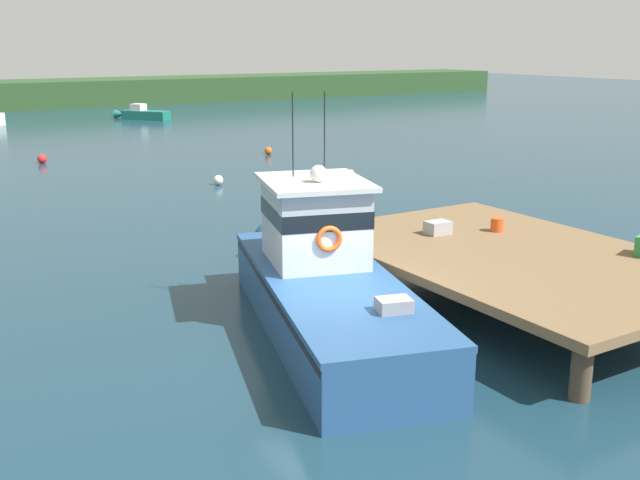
{
  "coord_description": "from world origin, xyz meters",
  "views": [
    {
      "loc": [
        -7.46,
        -11.47,
        5.79
      ],
      "look_at": [
        1.2,
        2.56,
        1.4
      ],
      "focal_mm": 41.67,
      "sensor_mm": 36.0,
      "label": 1
    }
  ],
  "objects_px": {
    "crate_stack_mid_dock": "(438,228)",
    "mooring_buoy_outer": "(268,151)",
    "mooring_buoy_inshore": "(218,180)",
    "main_fishing_boat": "(323,279)",
    "moored_boat_mid_harbor": "(142,114)",
    "bait_bucket": "(497,225)",
    "mooring_buoy_channel_marker": "(42,159)",
    "deckhand_by_the_boat": "(350,201)"
  },
  "relations": [
    {
      "from": "moored_boat_mid_harbor",
      "to": "mooring_buoy_outer",
      "type": "relative_size",
      "value": 10.26
    },
    {
      "from": "bait_bucket",
      "to": "mooring_buoy_inshore",
      "type": "relative_size",
      "value": 0.82
    },
    {
      "from": "bait_bucket",
      "to": "mooring_buoy_inshore",
      "type": "height_order",
      "value": "bait_bucket"
    },
    {
      "from": "mooring_buoy_outer",
      "to": "mooring_buoy_channel_marker",
      "type": "relative_size",
      "value": 0.92
    },
    {
      "from": "moored_boat_mid_harbor",
      "to": "bait_bucket",
      "type": "bearing_deg",
      "value": -97.23
    },
    {
      "from": "bait_bucket",
      "to": "deckhand_by_the_boat",
      "type": "bearing_deg",
      "value": 153.38
    },
    {
      "from": "bait_bucket",
      "to": "moored_boat_mid_harbor",
      "type": "bearing_deg",
      "value": 82.77
    },
    {
      "from": "main_fishing_boat",
      "to": "crate_stack_mid_dock",
      "type": "distance_m",
      "value": 4.18
    },
    {
      "from": "deckhand_by_the_boat",
      "to": "mooring_buoy_channel_marker",
      "type": "relative_size",
      "value": 3.62
    },
    {
      "from": "crate_stack_mid_dock",
      "to": "bait_bucket",
      "type": "bearing_deg",
      "value": -22.09
    },
    {
      "from": "bait_bucket",
      "to": "mooring_buoy_outer",
      "type": "bearing_deg",
      "value": 76.93
    },
    {
      "from": "mooring_buoy_inshore",
      "to": "mooring_buoy_outer",
      "type": "relative_size",
      "value": 1.0
    },
    {
      "from": "mooring_buoy_inshore",
      "to": "main_fishing_boat",
      "type": "bearing_deg",
      "value": -106.48
    },
    {
      "from": "moored_boat_mid_harbor",
      "to": "mooring_buoy_inshore",
      "type": "relative_size",
      "value": 10.24
    },
    {
      "from": "moored_boat_mid_harbor",
      "to": "mooring_buoy_inshore",
      "type": "bearing_deg",
      "value": -102.54
    },
    {
      "from": "crate_stack_mid_dock",
      "to": "mooring_buoy_outer",
      "type": "distance_m",
      "value": 22.45
    },
    {
      "from": "main_fishing_boat",
      "to": "deckhand_by_the_boat",
      "type": "relative_size",
      "value": 6.08
    },
    {
      "from": "crate_stack_mid_dock",
      "to": "mooring_buoy_inshore",
      "type": "relative_size",
      "value": 1.44
    },
    {
      "from": "mooring_buoy_channel_marker",
      "to": "main_fishing_boat",
      "type": "bearing_deg",
      "value": -89.19
    },
    {
      "from": "mooring_buoy_outer",
      "to": "deckhand_by_the_boat",
      "type": "bearing_deg",
      "value": -112.54
    },
    {
      "from": "mooring_buoy_inshore",
      "to": "bait_bucket",
      "type": "bearing_deg",
      "value": -87.08
    },
    {
      "from": "crate_stack_mid_dock",
      "to": "mooring_buoy_outer",
      "type": "bearing_deg",
      "value": 73.02
    },
    {
      "from": "main_fishing_boat",
      "to": "bait_bucket",
      "type": "height_order",
      "value": "main_fishing_boat"
    },
    {
      "from": "main_fishing_boat",
      "to": "moored_boat_mid_harbor",
      "type": "distance_m",
      "value": 45.73
    },
    {
      "from": "mooring_buoy_inshore",
      "to": "mooring_buoy_outer",
      "type": "xyz_separation_m",
      "value": [
        5.89,
        6.67,
        -0.0
      ]
    },
    {
      "from": "crate_stack_mid_dock",
      "to": "bait_bucket",
      "type": "distance_m",
      "value": 1.55
    },
    {
      "from": "main_fishing_boat",
      "to": "moored_boat_mid_harbor",
      "type": "height_order",
      "value": "main_fishing_boat"
    },
    {
      "from": "mooring_buoy_inshore",
      "to": "mooring_buoy_outer",
      "type": "bearing_deg",
      "value": 48.54
    },
    {
      "from": "moored_boat_mid_harbor",
      "to": "mooring_buoy_channel_marker",
      "type": "bearing_deg",
      "value": -121.5
    },
    {
      "from": "crate_stack_mid_dock",
      "to": "mooring_buoy_channel_marker",
      "type": "relative_size",
      "value": 1.33
    },
    {
      "from": "main_fishing_boat",
      "to": "deckhand_by_the_boat",
      "type": "height_order",
      "value": "main_fishing_boat"
    },
    {
      "from": "crate_stack_mid_dock",
      "to": "mooring_buoy_inshore",
      "type": "distance_m",
      "value": 14.83
    },
    {
      "from": "mooring_buoy_outer",
      "to": "crate_stack_mid_dock",
      "type": "bearing_deg",
      "value": -106.98
    },
    {
      "from": "moored_boat_mid_harbor",
      "to": "mooring_buoy_channel_marker",
      "type": "height_order",
      "value": "moored_boat_mid_harbor"
    },
    {
      "from": "deckhand_by_the_boat",
      "to": "mooring_buoy_inshore",
      "type": "xyz_separation_m",
      "value": [
        2.55,
        13.68,
        -1.85
      ]
    },
    {
      "from": "main_fishing_boat",
      "to": "moored_boat_mid_harbor",
      "type": "xyz_separation_m",
      "value": [
        11.03,
        44.37,
        -0.6
      ]
    },
    {
      "from": "main_fishing_boat",
      "to": "crate_stack_mid_dock",
      "type": "xyz_separation_m",
      "value": [
        4.03,
        1.07,
        0.35
      ]
    },
    {
      "from": "main_fishing_boat",
      "to": "mooring_buoy_channel_marker",
      "type": "xyz_separation_m",
      "value": [
        -0.36,
        25.78,
        -0.78
      ]
    },
    {
      "from": "bait_bucket",
      "to": "deckhand_by_the_boat",
      "type": "height_order",
      "value": "deckhand_by_the_boat"
    },
    {
      "from": "main_fishing_boat",
      "to": "mooring_buoy_outer",
      "type": "relative_size",
      "value": 23.88
    },
    {
      "from": "moored_boat_mid_harbor",
      "to": "main_fishing_boat",
      "type": "bearing_deg",
      "value": -103.96
    },
    {
      "from": "bait_bucket",
      "to": "mooring_buoy_channel_marker",
      "type": "distance_m",
      "value": 25.98
    }
  ]
}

